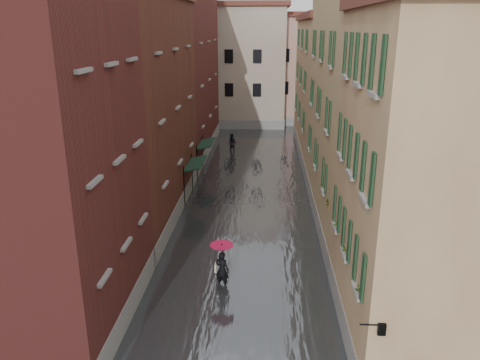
# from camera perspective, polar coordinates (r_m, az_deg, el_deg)

# --- Properties ---
(ground) EXTENTS (120.00, 120.00, 0.00)m
(ground) POSITION_cam_1_polar(r_m,az_deg,el_deg) (20.38, -0.28, -14.22)
(ground) COLOR #5D5C5F
(ground) RESTS_ON ground
(floodwater) EXTENTS (10.00, 60.00, 0.20)m
(floodwater) POSITION_cam_1_polar(r_m,az_deg,el_deg) (32.08, 1.15, -1.56)
(floodwater) COLOR #45484C
(floodwater) RESTS_ON ground
(building_left_near) EXTENTS (6.00, 8.00, 13.00)m
(building_left_near) POSITION_cam_1_polar(r_m,az_deg,el_deg) (17.76, -23.93, 2.18)
(building_left_near) COLOR maroon
(building_left_near) RESTS_ON ground
(building_left_mid) EXTENTS (6.00, 14.00, 12.50)m
(building_left_mid) POSITION_cam_1_polar(r_m,az_deg,el_deg) (27.80, -13.81, 7.97)
(building_left_mid) COLOR #55291B
(building_left_mid) RESTS_ON ground
(building_left_far) EXTENTS (6.00, 16.00, 14.00)m
(building_left_far) POSITION_cam_1_polar(r_m,az_deg,el_deg) (42.15, -7.99, 12.64)
(building_left_far) COLOR maroon
(building_left_far) RESTS_ON ground
(building_right_near) EXTENTS (6.00, 8.00, 11.50)m
(building_right_near) POSITION_cam_1_polar(r_m,az_deg,el_deg) (17.10, 23.36, -0.96)
(building_right_near) COLOR #946D4C
(building_right_near) RESTS_ON ground
(building_right_mid) EXTENTS (6.00, 14.00, 13.00)m
(building_right_mid) POSITION_cam_1_polar(r_m,az_deg,el_deg) (27.21, 15.96, 8.12)
(building_right_mid) COLOR tan
(building_right_mid) RESTS_ON ground
(building_right_far) EXTENTS (6.00, 16.00, 11.50)m
(building_right_far) POSITION_cam_1_polar(r_m,az_deg,el_deg) (41.93, 11.57, 10.70)
(building_right_far) COLOR #946D4C
(building_right_far) RESTS_ON ground
(building_end_cream) EXTENTS (12.00, 9.00, 13.00)m
(building_end_cream) POSITION_cam_1_polar(r_m,az_deg,el_deg) (55.51, -0.98, 13.57)
(building_end_cream) COLOR #BBAC94
(building_end_cream) RESTS_ON ground
(building_end_pink) EXTENTS (10.00, 9.00, 12.00)m
(building_end_pink) POSITION_cam_1_polar(r_m,az_deg,el_deg) (57.61, 8.38, 13.05)
(building_end_pink) COLOR tan
(building_end_pink) RESTS_ON ground
(awning_near) EXTENTS (1.09, 3.24, 2.80)m
(awning_near) POSITION_cam_1_polar(r_m,az_deg,el_deg) (30.34, -5.51, 1.90)
(awning_near) COLOR #152F1F
(awning_near) RESTS_ON ground
(awning_far) EXTENTS (1.09, 3.22, 2.80)m
(awning_far) POSITION_cam_1_polar(r_m,az_deg,el_deg) (35.55, -4.21, 4.35)
(awning_far) COLOR #152F1F
(awning_far) RESTS_ON ground
(wall_lantern) EXTENTS (0.71, 0.22, 0.35)m
(wall_lantern) POSITION_cam_1_polar(r_m,az_deg,el_deg) (14.07, 16.76, -16.89)
(wall_lantern) COLOR black
(wall_lantern) RESTS_ON ground
(window_planters) EXTENTS (0.59, 10.71, 0.84)m
(window_planters) POSITION_cam_1_polar(r_m,az_deg,el_deg) (19.37, 12.09, -4.74)
(window_planters) COLOR brown
(window_planters) RESTS_ON ground
(pedestrian_main) EXTENTS (1.05, 1.05, 2.06)m
(pedestrian_main) POSITION_cam_1_polar(r_m,az_deg,el_deg) (20.51, -2.22, -9.85)
(pedestrian_main) COLOR black
(pedestrian_main) RESTS_ON ground
(pedestrian_far) EXTENTS (1.06, 0.96, 1.78)m
(pedestrian_far) POSITION_cam_1_polar(r_m,az_deg,el_deg) (42.43, -0.95, 4.47)
(pedestrian_far) COLOR black
(pedestrian_far) RESTS_ON ground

